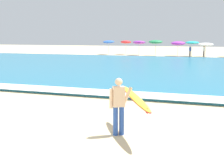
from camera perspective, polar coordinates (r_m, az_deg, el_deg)
name	(u,v)px	position (r m, az deg, el deg)	size (l,w,h in m)	color
ground_plane	(37,143)	(8.28, -15.03, -11.42)	(160.00, 160.00, 0.00)	beige
sea	(154,67)	(26.99, 8.45, 3.43)	(120.00, 28.00, 0.14)	teal
surf_foam	(110,93)	(14.05, -0.39, -1.79)	(120.00, 1.55, 0.01)	white
surfer_with_board	(127,101)	(8.36, 3.06, -3.46)	(1.63, 2.62, 1.73)	#284CA3
beach_umbrella_0	(109,42)	(46.55, -0.68, 8.54)	(1.90, 1.94, 2.37)	beige
beach_umbrella_1	(126,42)	(47.08, 2.84, 8.51)	(1.80, 1.82, 2.31)	beige
beach_umbrella_2	(139,42)	(45.27, 5.52, 8.39)	(2.04, 2.07, 2.33)	beige
beach_umbrella_3	(156,42)	(43.70, 8.84, 8.45)	(2.13, 2.16, 2.46)	beige
beach_umbrella_4	(178,43)	(44.14, 13.26, 8.04)	(2.18, 2.20, 2.26)	beige
beach_umbrella_5	(192,43)	(43.81, 15.97, 8.09)	(1.95, 1.97, 2.29)	beige
beach_umbrella_6	(206,44)	(43.26, 18.48, 7.64)	(2.15, 2.17, 2.08)	beige
beachgoer_near_row_left	(190,51)	(43.31, 15.56, 6.51)	(0.32, 0.20, 1.58)	#383842
beachgoer_near_row_mid	(204,51)	(43.66, 18.15, 6.40)	(0.32, 0.20, 1.58)	#383842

